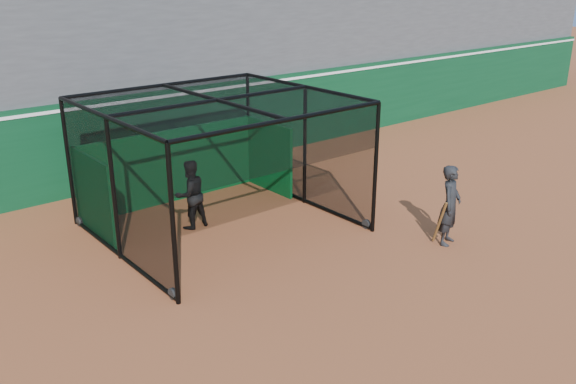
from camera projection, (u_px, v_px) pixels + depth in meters
ground at (324, 303)px, 11.06m from camera, size 120.00×120.00×0.00m
outfield_wall at (116, 140)px, 16.78m from camera, size 50.00×0.50×2.50m
grandstand at (52, 13)px, 18.42m from camera, size 50.00×7.85×8.95m
batting_cage at (219, 166)px, 13.82m from camera, size 5.21×4.91×3.02m
batter at (190, 194)px, 14.06m from camera, size 0.81×0.64×1.63m
on_deck_player at (450, 205)px, 13.20m from camera, size 0.77×0.64×1.79m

